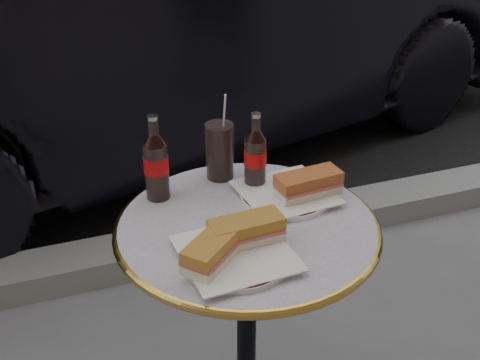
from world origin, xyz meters
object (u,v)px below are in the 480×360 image
object	(u,v)px
cola_glass	(220,151)
bistro_table	(246,339)
cola_bottle_left	(156,158)
plate_right	(286,195)
cola_bottle_right	(255,151)
parked_car	(168,11)
plate_left	(236,256)

from	to	relation	value
cola_glass	bistro_table	bearing A→B (deg)	-92.45
cola_bottle_left	plate_right	bearing A→B (deg)	-20.00
cola_bottle_right	parked_car	world-z (taller)	parked_car
cola_glass	parked_car	size ratio (longest dim) A/B	0.03
plate_right	cola_glass	bearing A→B (deg)	127.62
cola_bottle_left	cola_glass	distance (m)	0.19
bistro_table	cola_bottle_left	xyz separation A→B (m)	(-0.17, 0.18, 0.48)
cola_bottle_left	cola_bottle_right	distance (m)	0.25
cola_bottle_left	cola_glass	bearing A→B (deg)	15.05
cola_bottle_left	plate_left	bearing A→B (deg)	-72.55
bistro_table	cola_glass	bearing A→B (deg)	87.55
bistro_table	cola_glass	xyz separation A→B (m)	(0.01, 0.23, 0.44)
bistro_table	plate_left	size ratio (longest dim) A/B	3.06
bistro_table	cola_bottle_right	bearing A→B (deg)	62.90
cola_glass	parked_car	distance (m)	1.82
bistro_table	parked_car	bearing A→B (deg)	81.24
cola_bottle_left	bistro_table	bearing A→B (deg)	-47.73
plate_right	cola_bottle_left	xyz separation A→B (m)	(-0.30, 0.11, 0.10)
cola_bottle_left	cola_bottle_right	world-z (taller)	cola_bottle_left
parked_car	cola_bottle_left	bearing A→B (deg)	150.60
plate_right	bistro_table	bearing A→B (deg)	-149.75
cola_bottle_left	parked_car	xyz separation A→B (m)	(0.48, 1.84, -0.10)
parked_car	plate_right	bearing A→B (deg)	159.90
parked_car	cola_bottle_right	bearing A→B (deg)	158.07
plate_left	cola_bottle_right	distance (m)	0.32
plate_right	cola_glass	xyz separation A→B (m)	(-0.12, 0.16, 0.07)
plate_left	cola_glass	world-z (taller)	cola_glass
plate_right	cola_bottle_right	size ratio (longest dim) A/B	1.11
bistro_table	plate_left	world-z (taller)	plate_left
plate_left	parked_car	world-z (taller)	parked_car
plate_right	cola_bottle_left	distance (m)	0.33
bistro_table	plate_right	bearing A→B (deg)	30.25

